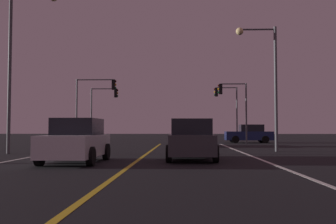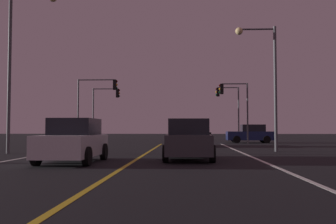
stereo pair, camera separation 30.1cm
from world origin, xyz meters
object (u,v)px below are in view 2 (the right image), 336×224
at_px(car_ahead_far, 197,135).
at_px(car_oncoming, 74,141).
at_px(traffic_light_far_left, 106,102).
at_px(car_lead_same_lane, 189,140).
at_px(traffic_light_far_right, 228,102).
at_px(street_lamp_left_mid, 20,52).
at_px(traffic_light_near_left, 97,96).
at_px(street_lamp_right_far, 265,70).
at_px(traffic_light_near_right, 234,99).
at_px(car_crossing_side, 251,134).

bearing_deg(car_ahead_far, car_oncoming, 159.21).
xyz_separation_m(car_oncoming, traffic_light_far_left, (-3.93, 24.17, 3.25)).
xyz_separation_m(car_lead_same_lane, traffic_light_far_right, (4.21, 22.72, 3.27)).
xyz_separation_m(car_ahead_far, street_lamp_left_mid, (-9.61, -8.64, 4.57)).
bearing_deg(car_ahead_far, traffic_light_far_left, 40.93).
distance_m(car_oncoming, traffic_light_far_right, 25.88).
height_order(traffic_light_near_left, street_lamp_right_far, street_lamp_right_far).
distance_m(car_ahead_far, traffic_light_near_right, 6.78).
relative_size(car_crossing_side, traffic_light_near_right, 0.81).
xyz_separation_m(traffic_light_near_left, street_lamp_right_far, (12.48, -11.26, 0.41)).
distance_m(car_oncoming, car_crossing_side, 23.39).
bearing_deg(street_lamp_right_far, car_crossing_side, -96.16).
bearing_deg(car_crossing_side, street_lamp_left_mid, 47.11).
relative_size(traffic_light_near_right, street_lamp_left_mid, 0.62).
height_order(car_ahead_far, traffic_light_far_right, traffic_light_far_right).
distance_m(car_crossing_side, street_lamp_right_far, 14.16).
height_order(car_oncoming, traffic_light_near_right, traffic_light_near_right).
bearing_deg(car_crossing_side, traffic_light_far_right, -61.76).
relative_size(car_oncoming, traffic_light_near_left, 0.75).
xyz_separation_m(car_oncoming, street_lamp_left_mid, (-4.43, 5.02, 4.57)).
bearing_deg(traffic_light_far_left, traffic_light_near_left, -86.27).
bearing_deg(traffic_light_near_left, car_ahead_far, -29.79).
distance_m(car_lead_same_lane, traffic_light_far_left, 24.43).
distance_m(car_lead_same_lane, street_lamp_left_mid, 10.60).
bearing_deg(traffic_light_far_right, traffic_light_near_right, 88.94).
bearing_deg(car_oncoming, car_ahead_far, 159.21).
bearing_deg(car_crossing_side, traffic_light_near_left, 9.32).
distance_m(traffic_light_near_left, street_lamp_left_mid, 13.72).
xyz_separation_m(car_ahead_far, traffic_light_near_right, (3.37, 5.01, 3.09)).
bearing_deg(car_crossing_side, car_lead_same_lane, 73.09).
xyz_separation_m(car_ahead_far, street_lamp_right_far, (3.73, -6.25, 3.84)).
relative_size(car_crossing_side, street_lamp_right_far, 0.60).
xyz_separation_m(street_lamp_left_mid, street_lamp_right_far, (13.34, 2.39, -0.73)).
bearing_deg(traffic_light_far_right, traffic_light_far_left, 0.00).
relative_size(car_ahead_far, traffic_light_near_right, 0.81).
height_order(traffic_light_far_right, street_lamp_left_mid, street_lamp_left_mid).
distance_m(traffic_light_near_right, street_lamp_left_mid, 18.89).
bearing_deg(traffic_light_far_left, car_oncoming, -80.77).
relative_size(traffic_light_near_left, street_lamp_left_mid, 0.67).
xyz_separation_m(car_lead_same_lane, traffic_light_far_left, (-8.37, 22.72, 3.25)).
bearing_deg(traffic_light_near_right, traffic_light_near_left, 0.00).
xyz_separation_m(traffic_light_far_right, traffic_light_far_left, (-12.58, -0.00, -0.02)).
bearing_deg(traffic_light_near_right, traffic_light_far_right, -91.06).
bearing_deg(traffic_light_far_right, traffic_light_near_left, 24.23).
bearing_deg(car_crossing_side, street_lamp_right_far, 83.84).
height_order(traffic_light_far_right, traffic_light_far_left, traffic_light_far_right).
distance_m(car_lead_same_lane, traffic_light_near_right, 17.97).
bearing_deg(traffic_light_near_right, street_lamp_right_far, 91.85).
height_order(car_oncoming, car_crossing_side, same).
bearing_deg(street_lamp_left_mid, street_lamp_right_far, 10.15).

